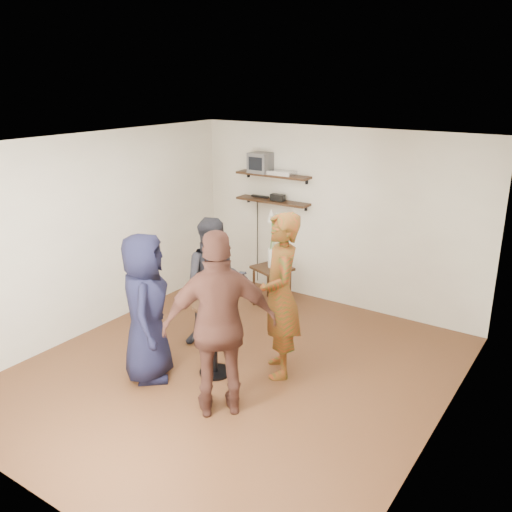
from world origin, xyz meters
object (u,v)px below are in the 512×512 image
at_px(crt_monitor, 261,163).
at_px(person_dark, 215,283).
at_px(person_brown, 220,325).
at_px(person_plaid, 280,296).
at_px(radio, 278,197).
at_px(side_table, 272,273).
at_px(person_navy, 146,308).
at_px(drinks_table, 214,329).
at_px(dvd_deck, 282,173).

distance_m(crt_monitor, person_dark, 2.36).
bearing_deg(person_brown, person_plaid, -138.15).
height_order(radio, side_table, radio).
bearing_deg(crt_monitor, person_navy, -81.04).
bearing_deg(person_plaid, side_table, 177.66).
xyz_separation_m(side_table, drinks_table, (0.54, -2.07, 0.07)).
relative_size(person_plaid, person_brown, 0.99).
bearing_deg(radio, person_dark, -80.98).
bearing_deg(person_dark, person_brown, -86.44).
relative_size(side_table, drinks_table, 0.72).
bearing_deg(drinks_table, person_navy, -141.61).
height_order(person_plaid, person_navy, person_plaid).
bearing_deg(side_table, person_plaid, -55.17).
bearing_deg(dvd_deck, radio, 180.00).
bearing_deg(drinks_table, dvd_deck, 105.11).
height_order(crt_monitor, person_brown, crt_monitor).
bearing_deg(person_brown, drinks_table, -90.00).
relative_size(side_table, person_brown, 0.33).
xyz_separation_m(side_table, person_navy, (-0.04, -2.53, 0.36)).
distance_m(person_dark, person_brown, 1.49).
bearing_deg(person_navy, person_dark, -46.02).
distance_m(drinks_table, person_dark, 0.79).
distance_m(person_dark, person_navy, 1.07).
xyz_separation_m(radio, person_navy, (0.17, -3.00, -0.67)).
bearing_deg(person_navy, radio, -35.21).
bearing_deg(radio, drinks_table, -73.60).
xyz_separation_m(crt_monitor, person_brown, (1.56, -3.08, -1.06)).
xyz_separation_m(person_dark, person_navy, (-0.14, -1.06, 0.02)).
distance_m(crt_monitor, drinks_table, 3.11).
relative_size(person_plaid, person_dark, 1.15).
distance_m(radio, person_dark, 2.09).
bearing_deg(crt_monitor, side_table, -42.22).
relative_size(drinks_table, person_plaid, 0.46).
xyz_separation_m(crt_monitor, side_table, (0.52, -0.47, -1.53)).
relative_size(crt_monitor, radio, 1.45).
xyz_separation_m(side_table, person_brown, (1.05, -2.61, 0.47)).
relative_size(drinks_table, person_navy, 0.51).
bearing_deg(crt_monitor, person_brown, -63.06).
bearing_deg(person_plaid, person_navy, -89.39).
xyz_separation_m(dvd_deck, person_dark, (0.25, -1.94, -1.07)).
distance_m(drinks_table, person_plaid, 0.84).
relative_size(dvd_deck, person_plaid, 0.21).
bearing_deg(person_plaid, crt_monitor, -178.98).
distance_m(crt_monitor, person_brown, 3.61).
xyz_separation_m(dvd_deck, person_navy, (0.10, -3.00, -1.05)).
bearing_deg(drinks_table, side_table, 104.58).
distance_m(dvd_deck, radio, 0.39).
bearing_deg(person_plaid, drinks_table, -90.00).
xyz_separation_m(person_navy, person_brown, (1.09, -0.08, 0.11)).
bearing_deg(crt_monitor, radio, 0.00).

